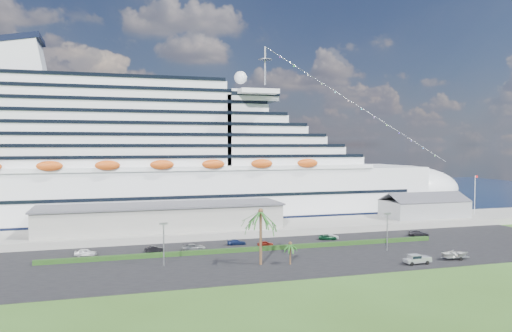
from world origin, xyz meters
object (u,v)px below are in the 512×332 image
object	(u,v)px
pickup_truck	(417,259)
boat_trailer	(456,254)
cruise_ship	(165,166)
parked_car_3	(236,242)

from	to	relation	value
pickup_truck	boat_trailer	xyz separation A→B (m)	(9.73, 1.01, 0.17)
cruise_ship	boat_trailer	world-z (taller)	cruise_ship
parked_car_3	pickup_truck	bearing A→B (deg)	-130.71
parked_car_3	boat_trailer	size ratio (longest dim) A/B	0.68
cruise_ship	parked_car_3	xyz separation A→B (m)	(11.76, -40.29, -15.95)
parked_car_3	pickup_truck	xyz separation A→B (m)	(28.76, -28.09, 0.40)
parked_car_3	cruise_ship	bearing A→B (deg)	19.89
parked_car_3	boat_trailer	xyz separation A→B (m)	(38.48, -27.08, 0.57)
cruise_ship	pickup_truck	size ratio (longest dim) A/B	35.88
cruise_ship	boat_trailer	distance (m)	85.44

